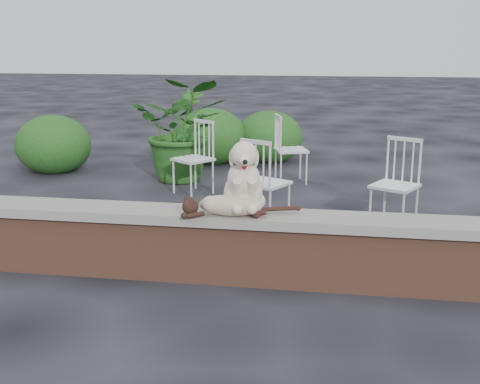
# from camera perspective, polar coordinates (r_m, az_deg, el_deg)

# --- Properties ---
(ground) EXTENTS (60.00, 60.00, 0.00)m
(ground) POSITION_cam_1_polar(r_m,az_deg,el_deg) (4.93, 6.90, -8.76)
(ground) COLOR black
(ground) RESTS_ON ground
(brick_wall) EXTENTS (6.00, 0.30, 0.50)m
(brick_wall) POSITION_cam_1_polar(r_m,az_deg,el_deg) (4.84, 6.99, -6.04)
(brick_wall) COLOR brown
(brick_wall) RESTS_ON ground
(capstone) EXTENTS (6.20, 0.40, 0.08)m
(capstone) POSITION_cam_1_polar(r_m,az_deg,el_deg) (4.75, 7.09, -2.76)
(capstone) COLOR slate
(capstone) RESTS_ON brick_wall
(dog) EXTENTS (0.49, 0.59, 0.60)m
(dog) POSITION_cam_1_polar(r_m,az_deg,el_deg) (4.77, 0.31, 1.67)
(dog) COLOR beige
(dog) RESTS_ON capstone
(cat) EXTENTS (1.15, 0.49, 0.19)m
(cat) POSITION_cam_1_polar(r_m,az_deg,el_deg) (4.69, -0.94, -1.16)
(cat) COLOR tan
(cat) RESTS_ON capstone
(chair_d) EXTENTS (0.76, 0.76, 0.94)m
(chair_d) POSITION_cam_1_polar(r_m,az_deg,el_deg) (6.42, 14.59, 0.73)
(chair_d) COLOR white
(chair_d) RESTS_ON ground
(chair_e) EXTENTS (0.70, 0.70, 0.94)m
(chair_e) POSITION_cam_1_polar(r_m,az_deg,el_deg) (8.31, 4.91, 4.15)
(chair_e) COLOR white
(chair_e) RESTS_ON ground
(chair_b) EXTENTS (0.79, 0.79, 0.94)m
(chair_b) POSITION_cam_1_polar(r_m,az_deg,el_deg) (7.65, -4.53, 3.28)
(chair_b) COLOR white
(chair_b) RESTS_ON ground
(chair_c) EXTENTS (0.76, 0.76, 0.94)m
(chair_c) POSITION_cam_1_polar(r_m,az_deg,el_deg) (6.34, 2.49, 1.02)
(chair_c) COLOR white
(chair_c) RESTS_ON ground
(potted_plant_a) EXTENTS (1.38, 1.22, 1.44)m
(potted_plant_a) POSITION_cam_1_polar(r_m,az_deg,el_deg) (8.39, -5.46, 5.97)
(potted_plant_a) COLOR #164D19
(potted_plant_a) RESTS_ON ground
(potted_plant_b) EXTENTS (0.93, 0.93, 1.18)m
(potted_plant_b) POSITION_cam_1_polar(r_m,az_deg,el_deg) (9.90, -5.02, 6.47)
(potted_plant_b) COLOR #164D19
(potted_plant_b) RESTS_ON ground
(shrubbery) EXTENTS (4.23, 2.34, 0.93)m
(shrubbery) POSITION_cam_1_polar(r_m,az_deg,el_deg) (9.52, -5.83, 5.01)
(shrubbery) COLOR #164D19
(shrubbery) RESTS_ON ground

